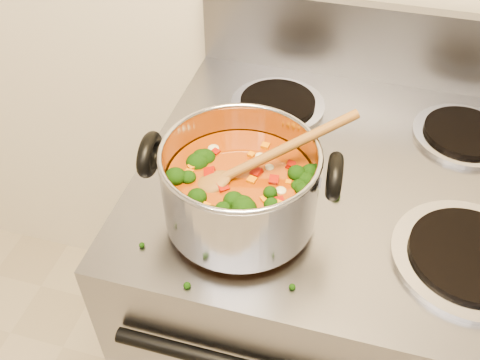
% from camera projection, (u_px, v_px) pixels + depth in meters
% --- Properties ---
extents(electric_range, '(0.74, 0.67, 1.08)m').
position_uv_depth(electric_range, '(329.00, 314.00, 1.23)').
color(electric_range, gray).
rests_on(electric_range, ground).
extents(stockpot, '(0.29, 0.23, 0.14)m').
position_uv_depth(stockpot, '(240.00, 187.00, 0.78)').
color(stockpot, '#A8A7AF').
rests_on(stockpot, electric_range).
extents(wooden_spoon, '(0.23, 0.17, 0.10)m').
position_uv_depth(wooden_spoon, '(248.00, 166.00, 0.76)').
color(wooden_spoon, brown).
rests_on(wooden_spoon, stockpot).
extents(cooktop_crumbs, '(0.34, 0.25, 0.01)m').
position_uv_depth(cooktop_crumbs, '(207.00, 209.00, 0.85)').
color(cooktop_crumbs, black).
rests_on(cooktop_crumbs, electric_range).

